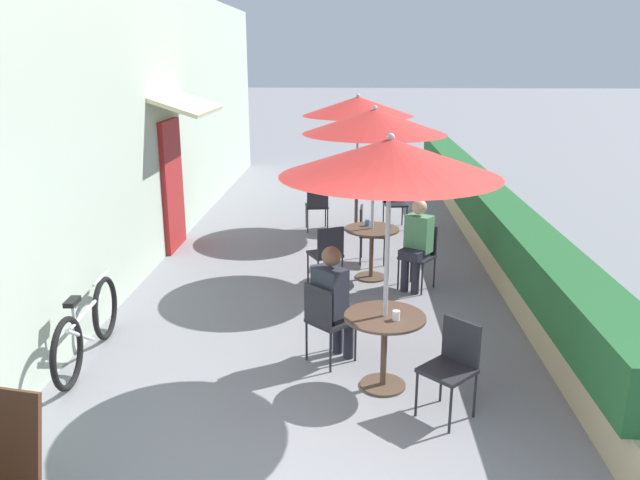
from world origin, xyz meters
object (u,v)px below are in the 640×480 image
object	(u,v)px
seated_patron_mid_left	(417,241)
cafe_chair_mid_back	(327,251)
coffee_cup_near	(396,315)
seated_patron_near_left	(334,298)
bicycle_leaning	(87,328)
patio_table_near	(384,336)
patio_umbrella_far	(358,106)
cafe_chair_mid_left	(420,251)
cafe_chair_near_left	(326,317)
coffee_cup_mid	(367,223)
cafe_chair_mid_right	(368,230)
patio_umbrella_near	(390,158)
patio_umbrella_mid	(375,122)
cafe_chair_near_right	(453,361)
cafe_chair_far_left	(395,200)
cafe_chair_far_right	(317,203)
coffee_cup_far	(355,188)
patio_table_far	(356,201)
patio_table_mid	(372,242)

from	to	relation	value
seated_patron_mid_left	cafe_chair_mid_back	bearing A→B (deg)	31.70
coffee_cup_near	seated_patron_mid_left	bearing A→B (deg)	80.50
seated_patron_mid_left	cafe_chair_mid_back	xyz separation A→B (m)	(-1.20, 0.04, -0.17)
seated_patron_near_left	bicycle_leaning	xyz separation A→B (m)	(-2.54, -0.15, -0.32)
patio_table_near	patio_umbrella_far	world-z (taller)	patio_umbrella_far
cafe_chair_mid_left	bicycle_leaning	distance (m)	4.35
cafe_chair_near_left	seated_patron_mid_left	bearing A→B (deg)	106.87
coffee_cup_mid	coffee_cup_near	bearing A→B (deg)	-86.64
cafe_chair_mid_left	cafe_chair_mid_right	world-z (taller)	same
patio_umbrella_near	cafe_chair_mid_back	world-z (taller)	patio_umbrella_near
seated_patron_mid_left	coffee_cup_mid	size ratio (longest dim) A/B	13.89
coffee_cup_near	patio_umbrella_far	distance (m)	5.97
patio_umbrella_mid	bicycle_leaning	size ratio (longest dim) A/B	1.34
cafe_chair_near_right	cafe_chair_far_left	world-z (taller)	same
cafe_chair_mid_left	seated_patron_mid_left	bearing A→B (deg)	90.00
cafe_chair_mid_left	cafe_chair_far_right	distance (m)	3.18
cafe_chair_mid_back	patio_table_near	bearing A→B (deg)	-103.03
patio_umbrella_near	seated_patron_near_left	xyz separation A→B (m)	(-0.50, 0.53, -1.53)
seated_patron_mid_left	cafe_chair_far_right	size ratio (longest dim) A/B	1.44
patio_table_near	coffee_cup_far	world-z (taller)	coffee_cup_far
cafe_chair_near_left	bicycle_leaning	size ratio (longest dim) A/B	0.48
patio_umbrella_mid	cafe_chair_mid_left	world-z (taller)	patio_umbrella_mid
patio_table_far	patio_umbrella_far	world-z (taller)	patio_umbrella_far
seated_patron_near_left	cafe_chair_far_left	xyz separation A→B (m)	(0.97, 5.35, -0.17)
patio_table_far	bicycle_leaning	bearing A→B (deg)	-117.80
cafe_chair_mid_right	seated_patron_near_left	bearing A→B (deg)	-4.11
coffee_cup_mid	bicycle_leaning	size ratio (longest dim) A/B	0.05
cafe_chair_far_left	coffee_cup_far	xyz separation A→B (m)	(-0.74, -0.24, 0.27)
cafe_chair_mid_left	coffee_cup_near	bearing A→B (deg)	112.99
cafe_chair_far_left	cafe_chair_mid_right	bearing A→B (deg)	67.03
patio_table_mid	patio_umbrella_far	distance (m)	3.13
seated_patron_near_left	cafe_chair_mid_left	world-z (taller)	seated_patron_near_left
patio_umbrella_far	cafe_chair_far_right	world-z (taller)	patio_umbrella_far
coffee_cup_near	cafe_chair_far_left	size ratio (longest dim) A/B	0.10
seated_patron_near_left	coffee_cup_mid	distance (m)	2.70
patio_umbrella_near	cafe_chair_mid_right	size ratio (longest dim) A/B	2.80
cafe_chair_near_right	patio_table_far	bearing A→B (deg)	-38.39
patio_table_far	patio_umbrella_near	bearing A→B (deg)	-87.63
cafe_chair_near_left	patio_table_mid	size ratio (longest dim) A/B	1.13
seated_patron_near_left	patio_umbrella_far	bearing A→B (deg)	131.21
coffee_cup_mid	cafe_chair_far_right	xyz separation A→B (m)	(-0.84, 2.31, -0.27)
cafe_chair_mid_right	cafe_chair_far_left	xyz separation A→B (m)	(0.54, 2.08, 0.00)
patio_table_near	seated_patron_mid_left	distance (m)	2.70
patio_umbrella_near	patio_umbrella_far	world-z (taller)	same
cafe_chair_near_right	cafe_chair_far_right	world-z (taller)	same
seated_patron_near_left	coffee_cup_mid	world-z (taller)	seated_patron_near_left
cafe_chair_near_right	coffee_cup_near	xyz separation A→B (m)	(-0.48, 0.36, 0.27)
cafe_chair_near_right	cafe_chair_mid_back	distance (m)	3.36
patio_umbrella_near	cafe_chair_mid_left	size ratio (longest dim) A/B	2.80
cafe_chair_mid_back	bicycle_leaning	bearing A→B (deg)	-162.73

